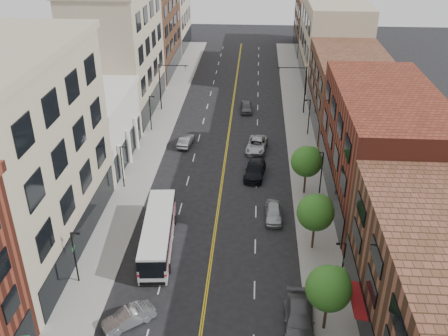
% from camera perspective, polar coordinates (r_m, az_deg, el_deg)
% --- Properties ---
extents(sidewalk_left, '(4.00, 110.00, 0.15)m').
position_cam_1_polar(sidewalk_left, '(67.09, -8.26, 2.56)').
color(sidewalk_left, gray).
rests_on(sidewalk_left, ground).
extents(sidewalk_right, '(4.00, 110.00, 0.15)m').
position_cam_1_polar(sidewalk_right, '(66.02, 9.01, 2.06)').
color(sidewalk_right, gray).
rests_on(sidewalk_right, ground).
extents(bldg_l_tanoffice, '(10.00, 22.00, 18.00)m').
position_cam_1_polar(bldg_l_tanoffice, '(46.81, -22.71, 0.87)').
color(bldg_l_tanoffice, tan).
rests_on(bldg_l_tanoffice, ground).
extents(bldg_l_white, '(10.00, 14.00, 8.00)m').
position_cam_1_polar(bldg_l_white, '(63.82, -15.38, 4.30)').
color(bldg_l_white, silver).
rests_on(bldg_l_white, ground).
extents(bldg_l_far_a, '(10.00, 20.00, 18.00)m').
position_cam_1_polar(bldg_l_far_a, '(77.55, -12.03, 12.82)').
color(bldg_l_far_a, tan).
rests_on(bldg_l_far_a, ground).
extents(bldg_l_far_b, '(10.00, 20.00, 15.00)m').
position_cam_1_polar(bldg_l_far_b, '(96.74, -8.89, 15.17)').
color(bldg_l_far_b, brown).
rests_on(bldg_l_far_b, ground).
extents(bldg_l_far_c, '(10.00, 16.00, 20.00)m').
position_cam_1_polar(bldg_l_far_c, '(113.57, -7.06, 18.48)').
color(bldg_l_far_c, tan).
rests_on(bldg_l_far_c, ground).
extents(bldg_r_mid, '(10.00, 22.00, 12.00)m').
position_cam_1_polar(bldg_r_mid, '(54.90, 17.60, 2.28)').
color(bldg_r_mid, '#5C2418').
rests_on(bldg_r_mid, ground).
extents(bldg_r_far_a, '(10.00, 20.00, 10.00)m').
position_cam_1_polar(bldg_r_far_a, '(74.31, 14.16, 8.67)').
color(bldg_r_far_a, brown).
rests_on(bldg_r_far_a, ground).
extents(bldg_r_far_b, '(10.00, 22.00, 14.00)m').
position_cam_1_polar(bldg_r_far_b, '(93.67, 12.31, 14.13)').
color(bldg_r_far_b, tan).
rests_on(bldg_r_far_b, ground).
extents(bldg_r_far_c, '(10.00, 18.00, 11.00)m').
position_cam_1_polar(bldg_r_far_c, '(113.34, 10.94, 15.86)').
color(bldg_r_far_c, brown).
rests_on(bldg_r_far_c, ground).
extents(tree_r_1, '(3.40, 3.40, 5.59)m').
position_cam_1_polar(tree_r_1, '(37.89, 12.01, -13.15)').
color(tree_r_1, black).
rests_on(tree_r_1, sidewalk_right).
extents(tree_r_2, '(3.40, 3.40, 5.59)m').
position_cam_1_polar(tree_r_2, '(45.81, 10.52, -4.89)').
color(tree_r_2, black).
rests_on(tree_r_2, sidewalk_right).
extents(tree_r_3, '(3.40, 3.40, 5.59)m').
position_cam_1_polar(tree_r_3, '(54.43, 9.52, 0.85)').
color(tree_r_3, black).
rests_on(tree_r_3, sidewalk_right).
extents(lamp_l_1, '(0.81, 0.55, 5.05)m').
position_cam_1_polar(lamp_l_1, '(43.67, -16.67, -9.43)').
color(lamp_l_1, black).
rests_on(lamp_l_1, sidewalk_left).
extents(lamp_l_2, '(0.81, 0.55, 5.05)m').
position_cam_1_polar(lamp_l_2, '(56.49, -11.54, 0.40)').
color(lamp_l_2, black).
rests_on(lamp_l_2, sidewalk_left).
extents(lamp_l_3, '(0.81, 0.55, 5.05)m').
position_cam_1_polar(lamp_l_3, '(70.61, -8.40, 6.45)').
color(lamp_l_3, black).
rests_on(lamp_l_3, sidewalk_left).
extents(lamp_r_1, '(0.81, 0.55, 5.05)m').
position_cam_1_polar(lamp_r_1, '(41.85, 13.35, -10.79)').
color(lamp_r_1, black).
rests_on(lamp_r_1, sidewalk_right).
extents(lamp_r_2, '(0.81, 0.55, 5.05)m').
position_cam_1_polar(lamp_r_2, '(55.09, 11.04, -0.30)').
color(lamp_r_2, black).
rests_on(lamp_r_2, sidewalk_right).
extents(lamp_r_3, '(0.81, 0.55, 5.05)m').
position_cam_1_polar(lamp_r_3, '(69.50, 9.67, 5.99)').
color(lamp_r_3, black).
rests_on(lamp_r_3, sidewalk_right).
extents(signal_mast_left, '(4.49, 0.18, 7.20)m').
position_cam_1_polar(signal_mast_left, '(77.28, -6.81, 9.80)').
color(signal_mast_left, black).
rests_on(signal_mast_left, sidewalk_left).
extents(signal_mast_right, '(4.49, 0.18, 7.20)m').
position_cam_1_polar(signal_mast_right, '(76.33, 8.75, 9.44)').
color(signal_mast_right, black).
rests_on(signal_mast_right, sidewalk_right).
extents(city_bus, '(3.46, 11.49, 2.91)m').
position_cam_1_polar(city_bus, '(47.00, -7.55, -7.27)').
color(city_bus, silver).
rests_on(city_bus, ground).
extents(car_angle_b, '(4.12, 3.63, 1.35)m').
position_cam_1_polar(car_angle_b, '(40.48, -10.86, -16.41)').
color(car_angle_b, '#ADB0B5').
rests_on(car_angle_b, ground).
extents(car_parked_mid, '(2.46, 5.63, 1.61)m').
position_cam_1_polar(car_parked_mid, '(39.92, 8.56, -16.70)').
color(car_parked_mid, '#4F4F54').
rests_on(car_parked_mid, ground).
extents(car_parked_far, '(1.81, 4.34, 1.47)m').
position_cam_1_polar(car_parked_far, '(51.31, 5.69, -5.09)').
color(car_parked_far, '#9B9FA3').
rests_on(car_parked_far, ground).
extents(car_lane_behind, '(2.00, 4.35, 1.38)m').
position_cam_1_polar(car_lane_behind, '(66.49, -4.37, 3.12)').
color(car_lane_behind, '#49494E').
rests_on(car_lane_behind, ground).
extents(car_lane_a, '(2.86, 5.70, 1.59)m').
position_cam_1_polar(car_lane_a, '(58.94, 3.58, -0.21)').
color(car_lane_a, black).
rests_on(car_lane_a, ground).
extents(car_lane_b, '(3.15, 5.65, 1.49)m').
position_cam_1_polar(car_lane_b, '(65.16, 3.75, 2.65)').
color(car_lane_b, '#A7A9AE').
rests_on(car_lane_b, ground).
extents(car_lane_c, '(2.03, 4.38, 1.45)m').
position_cam_1_polar(car_lane_c, '(77.61, 2.56, 6.98)').
color(car_lane_c, '#4D4D52').
rests_on(car_lane_c, ground).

